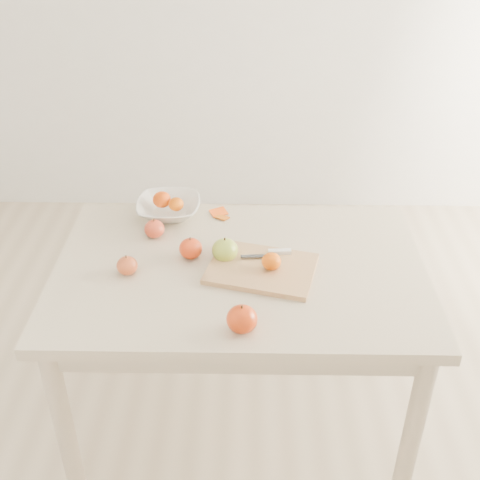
{
  "coord_description": "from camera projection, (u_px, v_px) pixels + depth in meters",
  "views": [
    {
      "loc": [
        0.03,
        -1.59,
        1.87
      ],
      "look_at": [
        0.0,
        0.05,
        0.82
      ],
      "focal_mm": 45.0,
      "sensor_mm": 36.0,
      "label": 1
    }
  ],
  "objects": [
    {
      "name": "table",
      "position": [
        240.0,
        291.0,
        2.0
      ],
      "size": [
        1.2,
        0.8,
        0.75
      ],
      "color": "beige",
      "rests_on": "ground"
    },
    {
      "name": "cutting_board",
      "position": [
        262.0,
        269.0,
        1.92
      ],
      "size": [
        0.38,
        0.32,
        0.02
      ],
      "primitive_type": "cube",
      "rotation": [
        0.0,
        0.0,
        -0.25
      ],
      "color": "tan",
      "rests_on": "table"
    },
    {
      "name": "apple_red_a",
      "position": [
        154.0,
        229.0,
        2.08
      ],
      "size": [
        0.07,
        0.07,
        0.06
      ],
      "primitive_type": "ellipsoid",
      "color": "maroon",
      "rests_on": "table"
    },
    {
      "name": "apple_red_c",
      "position": [
        242.0,
        319.0,
        1.66
      ],
      "size": [
        0.09,
        0.09,
        0.08
      ],
      "primitive_type": "ellipsoid",
      "color": "#901703",
      "rests_on": "table"
    },
    {
      "name": "orange_peel_b",
      "position": [
        222.0,
        218.0,
        2.2
      ],
      "size": [
        0.06,
        0.05,
        0.01
      ],
      "primitive_type": "cube",
      "rotation": [
        -0.14,
        0.0,
        -0.57
      ],
      "color": "#C3580D",
      "rests_on": "table"
    },
    {
      "name": "board_tangerine",
      "position": [
        271.0,
        261.0,
        1.89
      ],
      "size": [
        0.06,
        0.06,
        0.05
      ],
      "primitive_type": "ellipsoid",
      "color": "#CF4607",
      "rests_on": "cutting_board"
    },
    {
      "name": "apple_green",
      "position": [
        225.0,
        250.0,
        1.95
      ],
      "size": [
        0.09,
        0.09,
        0.08
      ],
      "primitive_type": "ellipsoid",
      "color": "olive",
      "rests_on": "table"
    },
    {
      "name": "orange_peel_a",
      "position": [
        219.0,
        213.0,
        2.23
      ],
      "size": [
        0.07,
        0.07,
        0.01
      ],
      "primitive_type": "cube",
      "rotation": [
        0.21,
        0.0,
        0.51
      ],
      "color": "#EC5210",
      "rests_on": "table"
    },
    {
      "name": "bowl_tangerine_near",
      "position": [
        162.0,
        199.0,
        2.2
      ],
      "size": [
        0.07,
        0.07,
        0.06
      ],
      "primitive_type": "ellipsoid",
      "color": "#D94207",
      "rests_on": "fruit_bowl"
    },
    {
      "name": "fruit_bowl",
      "position": [
        169.0,
        208.0,
        2.21
      ],
      "size": [
        0.23,
        0.23,
        0.06
      ],
      "primitive_type": "imported",
      "color": "white",
      "rests_on": "table"
    },
    {
      "name": "bowl_tangerine_far",
      "position": [
        176.0,
        204.0,
        2.18
      ],
      "size": [
        0.06,
        0.06,
        0.05
      ],
      "primitive_type": "ellipsoid",
      "color": "#D75E07",
      "rests_on": "fruit_bowl"
    },
    {
      "name": "apple_red_d",
      "position": [
        127.0,
        266.0,
        1.89
      ],
      "size": [
        0.07,
        0.07,
        0.06
      ],
      "primitive_type": "ellipsoid",
      "color": "#A22918",
      "rests_on": "table"
    },
    {
      "name": "apple_red_b",
      "position": [
        191.0,
        248.0,
        1.97
      ],
      "size": [
        0.08,
        0.08,
        0.07
      ],
      "primitive_type": "ellipsoid",
      "color": "#9E1401",
      "rests_on": "table"
    },
    {
      "name": "ground",
      "position": [
        240.0,
        423.0,
        2.35
      ],
      "size": [
        3.5,
        3.5,
        0.0
      ],
      "primitive_type": "plane",
      "color": "#C6B293",
      "rests_on": "ground"
    },
    {
      "name": "paring_knife",
      "position": [
        276.0,
        252.0,
        1.97
      ],
      "size": [
        0.17,
        0.05,
        0.01
      ],
      "color": "white",
      "rests_on": "cutting_board"
    }
  ]
}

